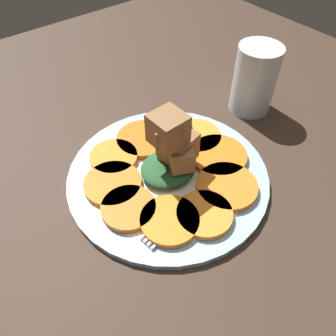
# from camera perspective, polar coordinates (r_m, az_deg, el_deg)

# --- Properties ---
(table_slab) EXTENTS (1.20, 1.20, 0.02)m
(table_slab) POSITION_cam_1_polar(r_m,az_deg,el_deg) (0.50, 0.00, -2.39)
(table_slab) COLOR #38281E
(table_slab) RESTS_ON ground
(plate) EXTENTS (0.30, 0.30, 0.01)m
(plate) POSITION_cam_1_polar(r_m,az_deg,el_deg) (0.49, 0.00, -1.25)
(plate) COLOR #99B7D1
(plate) RESTS_ON table_slab
(carrot_slice_0) EXTENTS (0.08, 0.08, 0.01)m
(carrot_slice_0) POSITION_cam_1_polar(r_m,az_deg,el_deg) (0.47, -9.60, -2.69)
(carrot_slice_0) COLOR orange
(carrot_slice_0) RESTS_ON plate
(carrot_slice_1) EXTENTS (0.07, 0.07, 0.01)m
(carrot_slice_1) POSITION_cam_1_polar(r_m,az_deg,el_deg) (0.44, -6.89, -6.92)
(carrot_slice_1) COLOR orange
(carrot_slice_1) RESTS_ON plate
(carrot_slice_2) EXTENTS (0.08, 0.08, 0.01)m
(carrot_slice_2) POSITION_cam_1_polar(r_m,az_deg,el_deg) (0.43, 0.29, -9.07)
(carrot_slice_2) COLOR orange
(carrot_slice_2) RESTS_ON plate
(carrot_slice_3) EXTENTS (0.07, 0.07, 0.01)m
(carrot_slice_3) POSITION_cam_1_polar(r_m,az_deg,el_deg) (0.44, 6.36, -7.95)
(carrot_slice_3) COLOR orange
(carrot_slice_3) RESTS_ON plate
(carrot_slice_4) EXTENTS (0.09, 0.09, 0.01)m
(carrot_slice_4) POSITION_cam_1_polar(r_m,az_deg,el_deg) (0.47, 10.20, -3.12)
(carrot_slice_4) COLOR orange
(carrot_slice_4) RESTS_ON plate
(carrot_slice_5) EXTENTS (0.09, 0.09, 0.01)m
(carrot_slice_5) POSITION_cam_1_polar(r_m,az_deg,el_deg) (0.51, 8.74, 2.19)
(carrot_slice_5) COLOR orange
(carrot_slice_5) RESTS_ON plate
(carrot_slice_6) EXTENTS (0.08, 0.08, 0.01)m
(carrot_slice_6) POSITION_cam_1_polar(r_m,az_deg,el_deg) (0.54, 4.98, 5.54)
(carrot_slice_6) COLOR orange
(carrot_slice_6) RESTS_ON plate
(carrot_slice_7) EXTENTS (0.07, 0.07, 0.01)m
(carrot_slice_7) POSITION_cam_1_polar(r_m,az_deg,el_deg) (0.55, 0.56, 6.42)
(carrot_slice_7) COLOR orange
(carrot_slice_7) RESTS_ON plate
(carrot_slice_8) EXTENTS (0.09, 0.09, 0.01)m
(carrot_slice_8) POSITION_cam_1_polar(r_m,az_deg,el_deg) (0.53, -4.35, 5.09)
(carrot_slice_8) COLOR #D45E12
(carrot_slice_8) RESTS_ON plate
(carrot_slice_9) EXTENTS (0.07, 0.07, 0.01)m
(carrot_slice_9) POSITION_cam_1_polar(r_m,az_deg,el_deg) (0.51, -9.45, 1.91)
(carrot_slice_9) COLOR orange
(carrot_slice_9) RESTS_ON plate
(center_pile) EXTENTS (0.09, 0.08, 0.11)m
(center_pile) POSITION_cam_1_polar(r_m,az_deg,el_deg) (0.46, 0.56, 3.10)
(center_pile) COLOR #235128
(center_pile) RESTS_ON plate
(fork) EXTENTS (0.20, 0.04, 0.00)m
(fork) POSITION_cam_1_polar(r_m,az_deg,el_deg) (0.45, 4.85, -5.66)
(fork) COLOR silver
(fork) RESTS_ON plate
(water_glass) EXTENTS (0.07, 0.07, 0.12)m
(water_glass) POSITION_cam_1_polar(r_m,az_deg,el_deg) (0.61, 14.85, 14.71)
(water_glass) COLOR silver
(water_glass) RESTS_ON table_slab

